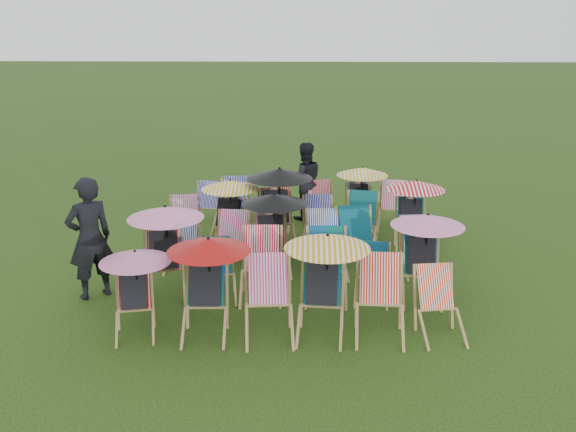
{
  "coord_description": "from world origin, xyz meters",
  "views": [
    {
      "loc": [
        0.18,
        -10.1,
        4.17
      ],
      "look_at": [
        -0.12,
        0.25,
        0.9
      ],
      "focal_mm": 40.0,
      "sensor_mm": 36.0,
      "label": 1
    }
  ],
  "objects_px": {
    "deckchair_5": "(440,305)",
    "person_rear": "(304,181)",
    "deckchair_29": "(393,207)",
    "person_left": "(90,238)",
    "deckchair_0": "(134,291)"
  },
  "relations": [
    {
      "from": "person_rear",
      "to": "deckchair_5",
      "type": "bearing_deg",
      "value": 95.84
    },
    {
      "from": "person_left",
      "to": "person_rear",
      "type": "xyz_separation_m",
      "value": [
        3.22,
        4.05,
        -0.13
      ]
    },
    {
      "from": "deckchair_5",
      "to": "deckchair_29",
      "type": "height_order",
      "value": "deckchair_29"
    },
    {
      "from": "deckchair_0",
      "to": "person_rear",
      "type": "bearing_deg",
      "value": 54.78
    },
    {
      "from": "deckchair_5",
      "to": "deckchair_29",
      "type": "bearing_deg",
      "value": 82.67
    },
    {
      "from": "deckchair_29",
      "to": "person_left",
      "type": "xyz_separation_m",
      "value": [
        -5.01,
        -3.46,
        0.49
      ]
    },
    {
      "from": "deckchair_0",
      "to": "deckchair_5",
      "type": "bearing_deg",
      "value": -11.42
    },
    {
      "from": "person_left",
      "to": "deckchair_5",
      "type": "bearing_deg",
      "value": 129.61
    },
    {
      "from": "deckchair_5",
      "to": "person_rear",
      "type": "distance_m",
      "value": 5.51
    },
    {
      "from": "deckchair_5",
      "to": "person_left",
      "type": "bearing_deg",
      "value": 159.43
    },
    {
      "from": "deckchair_0",
      "to": "person_left",
      "type": "relative_size",
      "value": 0.61
    },
    {
      "from": "deckchair_29",
      "to": "deckchair_5",
      "type": "bearing_deg",
      "value": -81.15
    },
    {
      "from": "deckchair_5",
      "to": "deckchair_29",
      "type": "distance_m",
      "value": 4.59
    },
    {
      "from": "person_left",
      "to": "person_rear",
      "type": "distance_m",
      "value": 5.17
    },
    {
      "from": "deckchair_29",
      "to": "person_rear",
      "type": "height_order",
      "value": "person_rear"
    }
  ]
}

